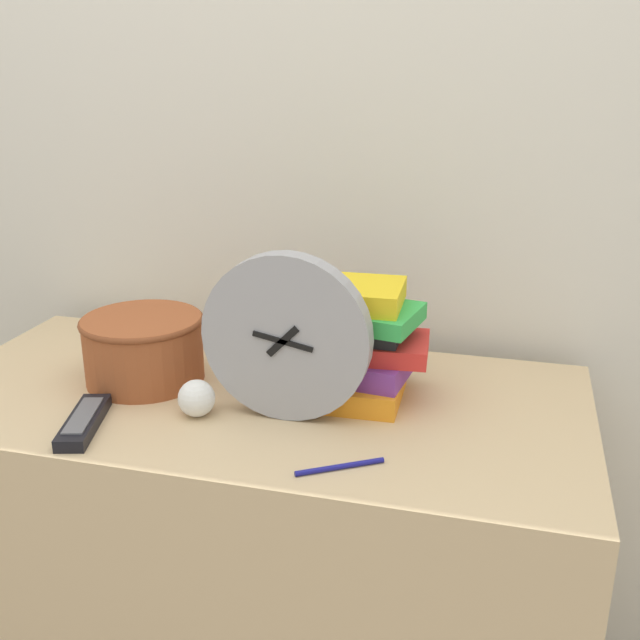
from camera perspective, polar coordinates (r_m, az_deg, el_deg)
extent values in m
cube|color=silver|center=(1.54, -1.08, 14.89)|extent=(6.00, 0.04, 2.40)
cube|color=tan|center=(1.52, -4.75, -18.81)|extent=(1.15, 0.57, 0.76)
cylinder|color=#99999E|center=(1.19, -2.58, -1.32)|extent=(0.28, 0.04, 0.28)
cylinder|color=white|center=(1.18, -2.73, -1.50)|extent=(0.24, 0.01, 0.24)
cube|color=black|center=(1.17, -2.83, -1.61)|extent=(0.05, 0.01, 0.06)
cube|color=black|center=(1.17, -2.83, -1.61)|extent=(0.10, 0.01, 0.03)
cylinder|color=black|center=(1.17, -2.83, -1.61)|extent=(0.01, 0.00, 0.01)
cube|color=orange|center=(1.30, 1.78, -5.06)|extent=(0.21, 0.17, 0.04)
cube|color=#7A3899|center=(1.31, 1.87, -2.95)|extent=(0.25, 0.19, 0.04)
cube|color=red|center=(1.28, 2.89, -1.92)|extent=(0.25, 0.14, 0.03)
cube|color=#232328|center=(1.29, 2.23, -0.38)|extent=(0.19, 0.14, 0.03)
cube|color=green|center=(1.26, 2.53, 0.56)|extent=(0.24, 0.17, 0.03)
cube|color=yellow|center=(1.26, 2.29, 1.99)|extent=(0.18, 0.14, 0.04)
cylinder|color=#994C28|center=(1.39, -13.28, -2.17)|extent=(0.21, 0.21, 0.12)
torus|color=brown|center=(1.37, -13.45, -0.04)|extent=(0.22, 0.22, 0.01)
cube|color=black|center=(1.26, -17.55, -7.41)|extent=(0.09, 0.17, 0.02)
cube|color=#59595E|center=(1.25, -17.60, -6.94)|extent=(0.07, 0.13, 0.00)
sphere|color=white|center=(1.25, -9.39, -5.90)|extent=(0.06, 0.06, 0.06)
cylinder|color=navy|center=(1.09, 1.53, -11.12)|extent=(0.12, 0.08, 0.01)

